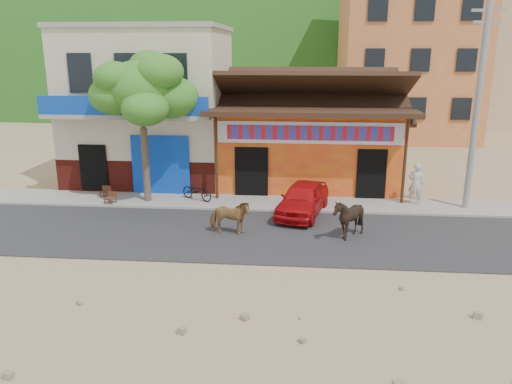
# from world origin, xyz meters

# --- Properties ---
(ground) EXTENTS (120.00, 120.00, 0.00)m
(ground) POSITION_xyz_m (0.00, 0.00, 0.00)
(ground) COLOR #9E825B
(ground) RESTS_ON ground
(road) EXTENTS (60.00, 5.00, 0.04)m
(road) POSITION_xyz_m (0.00, 2.50, 0.02)
(road) COLOR #28282B
(road) RESTS_ON ground
(sidewalk) EXTENTS (60.00, 2.00, 0.12)m
(sidewalk) POSITION_xyz_m (0.00, 6.00, 0.06)
(sidewalk) COLOR gray
(sidewalk) RESTS_ON ground
(dance_club) EXTENTS (8.00, 6.00, 3.60)m
(dance_club) POSITION_xyz_m (2.00, 10.00, 1.80)
(dance_club) COLOR orange
(dance_club) RESTS_ON ground
(cafe_building) EXTENTS (7.00, 6.00, 7.00)m
(cafe_building) POSITION_xyz_m (-5.50, 10.00, 3.50)
(cafe_building) COLOR beige
(cafe_building) RESTS_ON ground
(apartment_front) EXTENTS (9.00, 9.00, 12.00)m
(apartment_front) POSITION_xyz_m (9.00, 24.00, 6.00)
(apartment_front) COLOR #CC723F
(apartment_front) RESTS_ON ground
(apartment_rear) EXTENTS (8.00, 8.00, 10.00)m
(apartment_rear) POSITION_xyz_m (18.00, 30.00, 5.00)
(apartment_rear) COLOR tan
(apartment_rear) RESTS_ON ground
(hillside) EXTENTS (100.00, 40.00, 24.00)m
(hillside) POSITION_xyz_m (0.00, 70.00, 12.00)
(hillside) COLOR #194C14
(hillside) RESTS_ON ground
(tree) EXTENTS (3.00, 3.00, 6.00)m
(tree) POSITION_xyz_m (-4.60, 5.80, 3.12)
(tree) COLOR #2D721E
(tree) RESTS_ON sidewalk
(utility_pole) EXTENTS (0.24, 0.24, 8.00)m
(utility_pole) POSITION_xyz_m (8.20, 6.00, 4.12)
(utility_pole) COLOR gray
(utility_pole) RESTS_ON sidewalk
(cow_tan) EXTENTS (1.46, 0.72, 1.21)m
(cow_tan) POSITION_xyz_m (-0.71, 2.44, 0.64)
(cow_tan) COLOR olive
(cow_tan) RESTS_ON road
(cow_dark) EXTENTS (1.43, 1.31, 1.42)m
(cow_dark) POSITION_xyz_m (3.28, 2.40, 0.75)
(cow_dark) COLOR black
(cow_dark) RESTS_ON road
(red_car) EXTENTS (2.35, 3.92, 1.25)m
(red_car) POSITION_xyz_m (1.77, 4.80, 0.66)
(red_car) COLOR red
(red_car) RESTS_ON road
(scooter) EXTENTS (1.59, 1.21, 0.80)m
(scooter) POSITION_xyz_m (-2.58, 6.06, 0.52)
(scooter) COLOR black
(scooter) RESTS_ON sidewalk
(pedestrian) EXTENTS (0.67, 0.50, 1.67)m
(pedestrian) POSITION_xyz_m (6.29, 6.32, 0.96)
(pedestrian) COLOR silver
(pedestrian) RESTS_ON sidewalk
(cafe_chair_left) EXTENTS (0.50, 0.50, 0.84)m
(cafe_chair_left) POSITION_xyz_m (-6.00, 5.30, 0.54)
(cafe_chair_left) COLOR #452217
(cafe_chair_left) RESTS_ON sidewalk
(cafe_chair_right) EXTENTS (0.42, 0.42, 0.82)m
(cafe_chair_right) POSITION_xyz_m (-6.57, 6.20, 0.53)
(cafe_chair_right) COLOR #4C2619
(cafe_chair_right) RESTS_ON sidewalk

